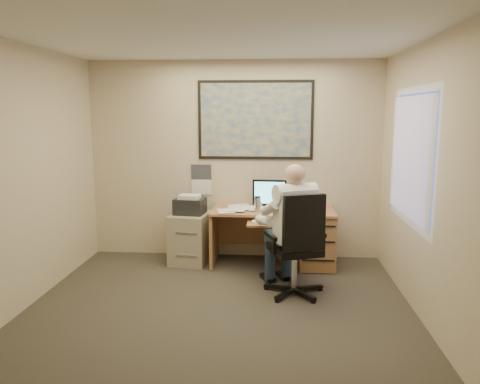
# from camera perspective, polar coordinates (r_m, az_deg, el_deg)

# --- Properties ---
(room_shell) EXTENTS (4.00, 4.50, 2.70)m
(room_shell) POSITION_cam_1_polar(r_m,az_deg,el_deg) (4.23, -3.33, 0.73)
(room_shell) COLOR #37322A
(room_shell) RESTS_ON ground
(desk) EXTENTS (1.60, 0.97, 1.11)m
(desk) POSITION_cam_1_polar(r_m,az_deg,el_deg) (6.25, 7.06, -4.88)
(desk) COLOR #B4744D
(desk) RESTS_ON ground
(world_map) EXTENTS (1.56, 0.03, 1.06)m
(world_map) POSITION_cam_1_polar(r_m,az_deg,el_deg) (6.38, 1.89, 8.75)
(world_map) COLOR #1E4C93
(world_map) RESTS_ON room_shell
(wall_calendar) EXTENTS (0.28, 0.01, 0.42)m
(wall_calendar) POSITION_cam_1_polar(r_m,az_deg,el_deg) (6.53, -4.74, 1.52)
(wall_calendar) COLOR white
(wall_calendar) RESTS_ON room_shell
(window_blinds) EXTENTS (0.06, 1.40, 1.30)m
(window_blinds) POSITION_cam_1_polar(r_m,az_deg,el_deg) (5.16, 20.20, 4.02)
(window_blinds) COLOR white
(window_blinds) RESTS_ON room_shell
(filing_cabinet) EXTENTS (0.55, 0.63, 0.93)m
(filing_cabinet) POSITION_cam_1_polar(r_m,az_deg,el_deg) (6.35, -6.05, -5.03)
(filing_cabinet) COLOR #AAA088
(filing_cabinet) RESTS_ON ground
(office_chair) EXTENTS (0.89, 0.89, 1.17)m
(office_chair) POSITION_cam_1_polar(r_m,az_deg,el_deg) (5.24, 6.46, -8.89)
(office_chair) COLOR black
(office_chair) RESTS_ON ground
(person) EXTENTS (0.91, 1.03, 1.46)m
(person) POSITION_cam_1_polar(r_m,az_deg,el_deg) (5.21, 6.71, -4.57)
(person) COLOR white
(person) RESTS_ON office_chair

